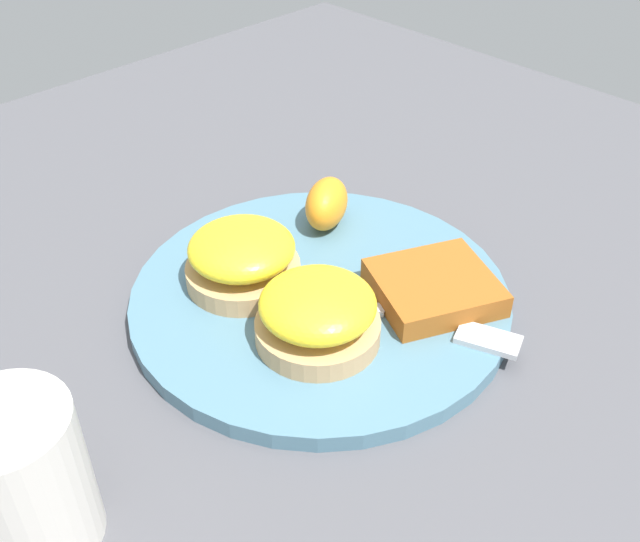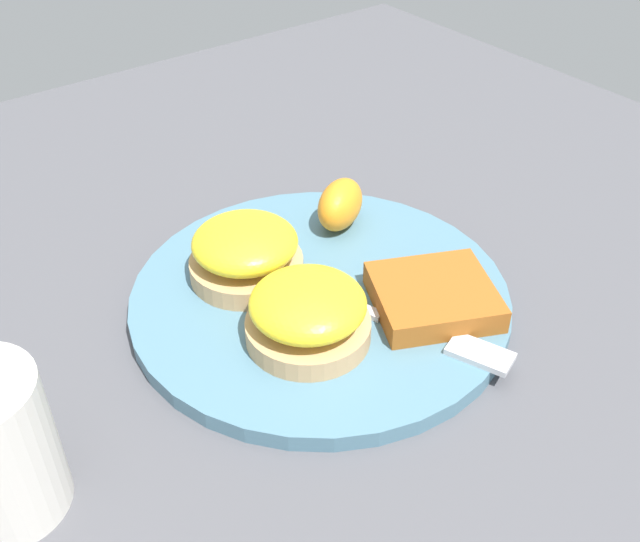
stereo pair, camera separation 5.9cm
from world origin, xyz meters
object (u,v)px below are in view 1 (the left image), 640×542
(hashbrown_patty, at_px, (434,287))
(orange_wedge, at_px, (327,204))
(sandwich_benedict_right, at_px, (318,314))
(fork, at_px, (393,312))
(cup, at_px, (19,482))
(sandwich_benedict_left, at_px, (242,258))

(hashbrown_patty, height_order, orange_wedge, orange_wedge)
(sandwich_benedict_right, bearing_deg, fork, 160.38)
(orange_wedge, height_order, cup, cup)
(orange_wedge, relative_size, fork, 0.27)
(sandwich_benedict_right, height_order, cup, cup)
(sandwich_benedict_left, height_order, hashbrown_patty, sandwich_benedict_left)
(fork, bearing_deg, sandwich_benedict_left, -64.11)
(sandwich_benedict_right, relative_size, cup, 0.88)
(hashbrown_patty, bearing_deg, cup, -5.72)
(sandwich_benedict_right, bearing_deg, cup, -0.77)
(orange_wedge, bearing_deg, fork, 67.33)
(orange_wedge, bearing_deg, sandwich_benedict_right, 42.74)
(orange_wedge, height_order, fork, orange_wedge)
(hashbrown_patty, bearing_deg, sandwich_benedict_left, -52.23)
(sandwich_benedict_right, height_order, hashbrown_patty, sandwich_benedict_right)
(sandwich_benedict_left, relative_size, fork, 0.42)
(sandwich_benedict_left, relative_size, cup, 0.88)
(fork, bearing_deg, hashbrown_patty, 168.33)
(sandwich_benedict_left, bearing_deg, sandwich_benedict_right, 86.71)
(orange_wedge, xyz_separation_m, cup, (0.34, 0.10, 0.01))
(cup, bearing_deg, sandwich_benedict_right, 179.23)
(sandwich_benedict_right, distance_m, cup, 0.23)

